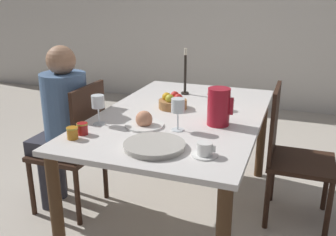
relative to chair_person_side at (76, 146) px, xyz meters
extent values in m
plane|color=beige|center=(0.70, 0.19, -0.48)|extent=(20.00, 20.00, 0.00)
cube|color=silver|center=(0.70, 3.00, 0.82)|extent=(10.00, 0.06, 2.60)
cube|color=silver|center=(0.70, 0.19, 0.24)|extent=(1.03, 1.65, 0.03)
cylinder|color=#472D19|center=(0.24, -0.58, -0.13)|extent=(0.07, 0.07, 0.71)
cylinder|color=#472D19|center=(0.24, 0.95, -0.13)|extent=(0.07, 0.07, 0.71)
cylinder|color=#472D19|center=(1.15, 0.95, -0.13)|extent=(0.07, 0.07, 0.71)
cylinder|color=#331E14|center=(-0.26, -0.18, -0.28)|extent=(0.04, 0.04, 0.41)
cylinder|color=#331E14|center=(-0.26, 0.18, -0.28)|extent=(0.04, 0.04, 0.41)
cylinder|color=#331E14|center=(0.11, -0.18, -0.28)|extent=(0.04, 0.04, 0.41)
cylinder|color=#331E14|center=(0.11, 0.18, -0.28)|extent=(0.04, 0.04, 0.41)
cube|color=#331E14|center=(-0.08, 0.00, -0.06)|extent=(0.42, 0.42, 0.03)
cube|color=#331E14|center=(0.12, 0.00, 0.20)|extent=(0.03, 0.39, 0.48)
cylinder|color=#331E14|center=(1.66, 0.58, -0.28)|extent=(0.04, 0.04, 0.41)
cylinder|color=#331E14|center=(1.66, 0.21, -0.28)|extent=(0.04, 0.04, 0.41)
cylinder|color=#331E14|center=(1.29, 0.58, -0.28)|extent=(0.04, 0.04, 0.41)
cylinder|color=#331E14|center=(1.29, 0.21, -0.28)|extent=(0.04, 0.04, 0.41)
cube|color=#331E14|center=(1.47, 0.39, -0.06)|extent=(0.42, 0.42, 0.03)
cube|color=#331E14|center=(1.28, 0.39, 0.20)|extent=(0.03, 0.39, 0.48)
cylinder|color=#33333D|center=(-0.22, -0.08, -0.26)|extent=(0.09, 0.09, 0.44)
cylinder|color=#33333D|center=(-0.22, 0.08, -0.26)|extent=(0.09, 0.09, 0.44)
cube|color=#33333D|center=(-0.15, 0.00, 0.00)|extent=(0.30, 0.34, 0.11)
cylinder|color=#4C6B93|center=(-0.06, 0.00, 0.28)|extent=(0.30, 0.30, 0.46)
sphere|color=#A37556|center=(-0.06, 0.00, 0.59)|extent=(0.19, 0.19, 0.19)
cylinder|color=#A37556|center=(-0.16, 0.21, 0.39)|extent=(0.25, 0.06, 0.20)
cylinder|color=#A31423|center=(0.97, 0.06, 0.37)|extent=(0.13, 0.13, 0.22)
cube|color=#A31423|center=(1.05, 0.06, 0.38)|extent=(0.02, 0.02, 0.10)
cone|color=#A31423|center=(0.92, 0.06, 0.46)|extent=(0.04, 0.04, 0.04)
cylinder|color=white|center=(0.78, -0.11, 0.26)|extent=(0.07, 0.07, 0.00)
cylinder|color=white|center=(0.78, -0.11, 0.31)|extent=(0.01, 0.01, 0.10)
cylinder|color=white|center=(0.78, -0.11, 0.40)|extent=(0.08, 0.08, 0.08)
cylinder|color=white|center=(0.30, -0.17, 0.26)|extent=(0.07, 0.07, 0.00)
cylinder|color=white|center=(0.30, -0.17, 0.31)|extent=(0.01, 0.01, 0.10)
cylinder|color=white|center=(0.30, -0.17, 0.40)|extent=(0.08, 0.08, 0.08)
cylinder|color=orange|center=(0.30, -0.17, 0.38)|extent=(0.06, 0.06, 0.04)
cylinder|color=white|center=(1.01, -0.40, 0.26)|extent=(0.13, 0.13, 0.01)
cylinder|color=white|center=(1.01, -0.40, 0.29)|extent=(0.08, 0.08, 0.06)
cube|color=white|center=(1.06, -0.40, 0.30)|extent=(0.01, 0.01, 0.03)
cylinder|color=white|center=(0.93, 0.36, 0.26)|extent=(0.13, 0.13, 0.01)
cylinder|color=white|center=(0.93, 0.36, 0.29)|extent=(0.08, 0.08, 0.06)
cube|color=white|center=(0.97, 0.36, 0.30)|extent=(0.01, 0.01, 0.03)
cylinder|color=#B7B2A8|center=(0.75, -0.40, 0.26)|extent=(0.31, 0.31, 0.02)
cylinder|color=#B7B2A8|center=(0.75, -0.40, 0.28)|extent=(0.32, 0.32, 0.01)
cylinder|color=white|center=(0.57, -0.11, 0.26)|extent=(0.23, 0.23, 0.01)
sphere|color=tan|center=(0.57, -0.11, 0.30)|extent=(0.10, 0.10, 0.10)
cylinder|color=#A81E1E|center=(0.30, -0.35, 0.29)|extent=(0.06, 0.06, 0.07)
cylinder|color=gold|center=(0.30, -0.35, 0.32)|extent=(0.06, 0.06, 0.01)
cylinder|color=#C67A1E|center=(0.28, -0.43, 0.29)|extent=(0.06, 0.06, 0.07)
cylinder|color=gold|center=(0.28, -0.43, 0.32)|extent=(0.06, 0.06, 0.01)
cylinder|color=#9E6B3D|center=(0.61, 0.29, 0.28)|extent=(0.19, 0.19, 0.06)
sphere|color=red|center=(0.65, 0.28, 0.33)|extent=(0.06, 0.06, 0.06)
sphere|color=red|center=(0.61, 0.33, 0.33)|extent=(0.06, 0.06, 0.06)
sphere|color=gold|center=(0.56, 0.28, 0.33)|extent=(0.06, 0.06, 0.06)
sphere|color=gold|center=(0.60, 0.24, 0.33)|extent=(0.06, 0.06, 0.06)
cylinder|color=black|center=(0.57, 0.67, 0.26)|extent=(0.06, 0.06, 0.01)
cylinder|color=black|center=(0.57, 0.67, 0.41)|extent=(0.02, 0.02, 0.29)
cylinder|color=beige|center=(0.57, 0.67, 0.58)|extent=(0.02, 0.02, 0.05)
camera|label=1|loc=(1.41, -2.02, 1.01)|focal=40.00mm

